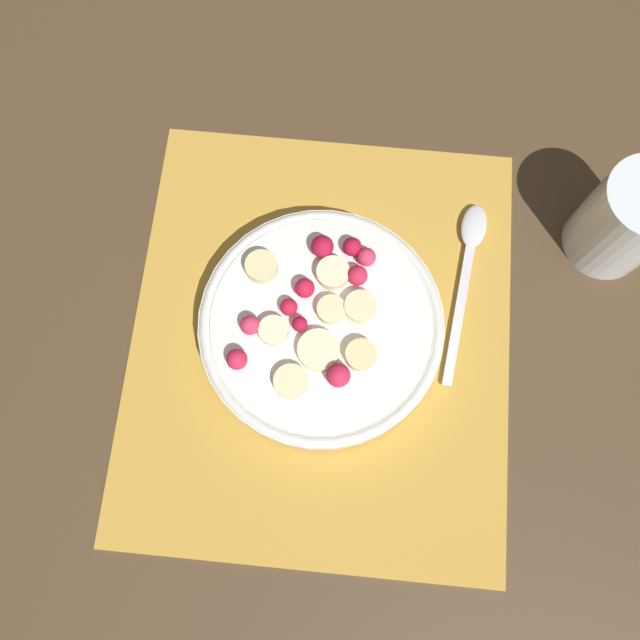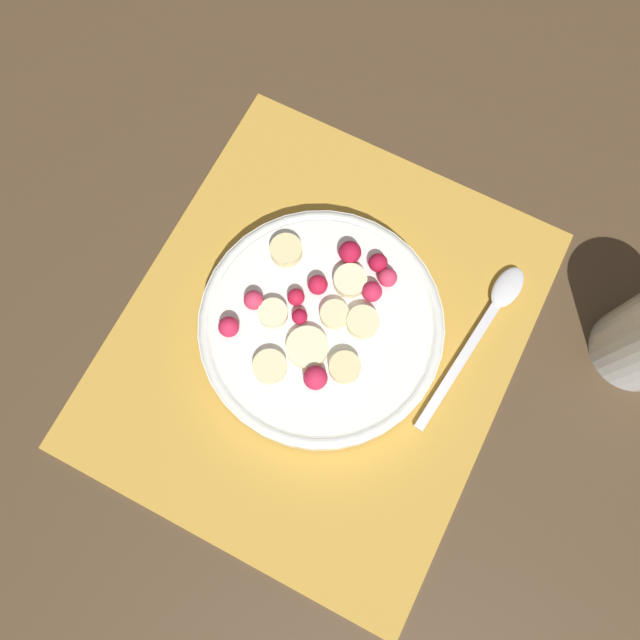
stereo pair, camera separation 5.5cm
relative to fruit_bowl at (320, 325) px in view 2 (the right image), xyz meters
name	(u,v)px [view 2 (the right image)]	position (x,y,z in m)	size (l,w,h in m)	color
ground_plane	(318,337)	(-0.01, 0.00, -0.02)	(3.00, 3.00, 0.00)	#4C3823
placemat	(318,337)	(-0.01, 0.00, -0.02)	(0.41, 0.36, 0.01)	gold
fruit_bowl	(320,325)	(0.00, 0.00, 0.00)	(0.22, 0.22, 0.05)	silver
spoon	(490,314)	(0.09, -0.14, -0.01)	(0.19, 0.04, 0.01)	silver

